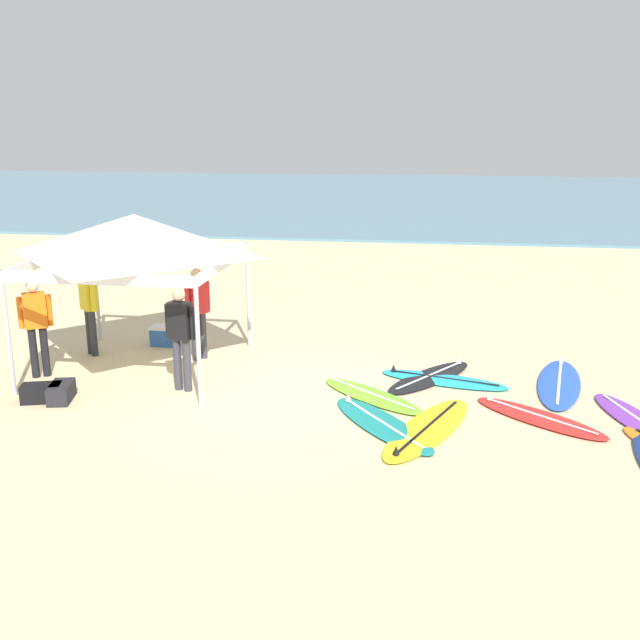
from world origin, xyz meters
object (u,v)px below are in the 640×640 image
Objects in this scene: surfboard_red at (539,417)px; surfboard_teal at (382,424)px; surfboard_lime at (371,395)px; person_black at (181,332)px; cooler_box at (164,335)px; person_red at (198,307)px; surfboard_cyan at (443,380)px; gear_bag_by_pole at (42,393)px; canopy_tent at (135,235)px; surfboard_black at (430,377)px; surfboard_yellow at (428,429)px; person_yellow at (89,304)px; surfboard_purple at (634,419)px; person_orange at (36,321)px; gear_bag_near_tent at (61,392)px; surfboard_blue at (559,383)px.

surfboard_red is 0.91× the size of surfboard_teal.
person_black is at bearing -177.88° from surfboard_lime.
person_red is at bearing -37.34° from cooler_box.
surfboard_cyan is 6.52m from gear_bag_by_pole.
canopy_tent is 1.51× the size of surfboard_black.
surfboard_lime is (-0.89, 1.17, 0.00)m from surfboard_yellow.
canopy_tent is 1.99m from person_yellow.
surfboard_red and surfboard_lime have the same top height.
person_black is at bearing 21.72° from gear_bag_by_pole.
surfboard_purple is 1.21× the size of person_orange.
gear_bag_by_pole is at bearing -83.18° from person_yellow.
surfboard_yellow is at bearing -14.92° from person_black.
surfboard_purple is at bearing 3.63° from gear_bag_by_pole.
surfboard_black is 6.77m from person_orange.
surfboard_red is 3.37× the size of gear_bag_by_pole.
person_red is (0.82, 0.68, -1.40)m from canopy_tent.
surfboard_purple is at bearing -17.46° from cooler_box.
gear_bag_by_pole is at bearing -158.28° from person_black.
person_black is 1.00× the size of person_red.
gear_bag_near_tent is at bearing -163.54° from surfboard_cyan.
gear_bag_near_tent reaches higher than surfboard_lime.
person_black and person_red have the same top height.
surfboard_purple is at bearing -14.29° from person_red.
person_black is (-4.22, -1.02, 0.95)m from surfboard_cyan.
canopy_tent is 7.56m from surfboard_blue.
person_black is (-3.97, 1.06, 0.95)m from surfboard_yellow.
gear_bag_by_pole is (-1.81, -2.41, -0.85)m from person_red.
canopy_tent reaches higher than gear_bag_near_tent.
surfboard_yellow is 5.23× the size of cooler_box.
gear_bag_near_tent reaches higher than surfboard_blue.
person_red is (-5.82, 2.00, 0.95)m from surfboard_red.
surfboard_blue and surfboard_teal have the same top height.
surfboard_red is 4.05× the size of cooler_box.
gear_bag_near_tent and gear_bag_by_pole have the same top height.
surfboard_red is 1.18× the size of person_yellow.
cooler_box is (-0.14, 1.42, -2.19)m from canopy_tent.
person_yellow is at bearing 96.82° from gear_bag_by_pole.
person_yellow is at bearing 146.17° from person_black.
person_orange reaches higher than surfboard_purple.
surfboard_red is at bearing -13.91° from person_yellow.
surfboard_cyan is 3.76× the size of gear_bag_near_tent.
person_black reaches higher than surfboard_black.
surfboard_lime is at bearing 2.12° from person_black.
gear_bag_by_pole reaches higher than surfboard_black.
surfboard_blue is 8.40m from gear_bag_by_pole.
gear_bag_by_pole reaches higher than surfboard_yellow.
surfboard_lime is 3.27× the size of gear_bag_near_tent.
surfboard_blue is 1.53× the size of person_orange.
person_red is at bearing 165.71° from surfboard_purple.
canopy_tent is 1.55× the size of surfboard_purple.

